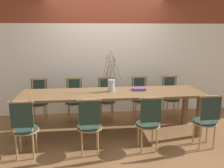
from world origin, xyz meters
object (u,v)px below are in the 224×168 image
Objects in this scene: book_stack at (139,89)px; chair_far_center at (106,97)px; dining_table at (112,97)px; vase_centerpiece at (111,84)px; chair_near_center at (149,121)px.

chair_far_center is at bearing 130.76° from book_stack.
chair_far_center is 3.52× the size of book_stack.
vase_centerpiece reaches higher than dining_table.
book_stack is (0.51, 0.10, 0.11)m from dining_table.
dining_table is 3.61× the size of chair_far_center.
chair_far_center is 0.79m from vase_centerpiece.
dining_table is 3.61× the size of chair_near_center.
chair_near_center is 3.52× the size of book_stack.
chair_far_center is 1.22× the size of vase_centerpiece.
book_stack is at bearing 3.86° from vase_centerpiece.
chair_near_center is at bearing -56.62° from dining_table.
dining_table is 12.71× the size of book_stack.
book_stack is at bearing 11.09° from dining_table.
vase_centerpiece is 0.53m from book_stack.
chair_near_center is at bearing -91.75° from book_stack.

